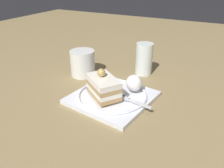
% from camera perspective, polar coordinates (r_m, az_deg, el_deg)
% --- Properties ---
extents(ground_plane, '(2.40, 2.40, 0.00)m').
position_cam_1_polar(ground_plane, '(0.60, 0.80, -4.16)').
color(ground_plane, olive).
extents(dessert_plate, '(0.22, 0.22, 0.02)m').
position_cam_1_polar(dessert_plate, '(0.59, 0.00, -3.35)').
color(dessert_plate, white).
rests_on(dessert_plate, ground_plane).
extents(cake_slice, '(0.12, 0.11, 0.07)m').
position_cam_1_polar(cake_slice, '(0.57, -2.29, -0.60)').
color(cake_slice, tan).
rests_on(cake_slice, dessert_plate).
extents(whipped_cream_dollop, '(0.04, 0.04, 0.05)m').
position_cam_1_polar(whipped_cream_dollop, '(0.60, 5.70, 0.25)').
color(whipped_cream_dollop, white).
rests_on(whipped_cream_dollop, dessert_plate).
extents(fork, '(0.11, 0.03, 0.00)m').
position_cam_1_polar(fork, '(0.56, 5.12, -4.29)').
color(fork, silver).
rests_on(fork, dessert_plate).
extents(drink_glass_near, '(0.06, 0.06, 0.10)m').
position_cam_1_polar(drink_glass_near, '(0.74, 8.25, 6.07)').
color(drink_glass_near, white).
rests_on(drink_glass_near, ground_plane).
extents(drink_glass_far, '(0.08, 0.08, 0.08)m').
position_cam_1_polar(drink_glass_far, '(0.73, -7.54, 5.11)').
color(drink_glass_far, white).
rests_on(drink_glass_far, ground_plane).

